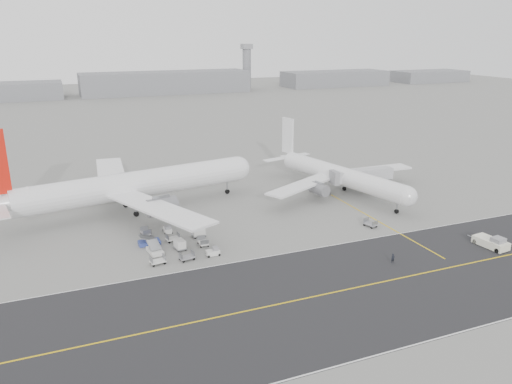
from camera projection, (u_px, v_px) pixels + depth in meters
name	position (u px, v px, depth m)	size (l,w,h in m)	color
ground	(257.00, 253.00, 91.18)	(700.00, 700.00, 0.00)	gray
taxiway	(331.00, 293.00, 77.09)	(220.00, 59.00, 0.03)	#27272A
horizon_buildings	(152.00, 94.00, 331.49)	(520.00, 28.00, 28.00)	gray
control_tower	(247.00, 66.00, 356.02)	(7.00, 7.00, 31.25)	gray
airliner_a	(131.00, 185.00, 110.56)	(61.03, 59.87, 21.21)	white
airliner_b	(338.00, 175.00, 124.26)	(45.13, 46.15, 16.18)	white
pushback_tug	(492.00, 242.00, 93.28)	(3.69, 8.36, 2.36)	white
jet_bridge	(363.00, 176.00, 123.54)	(17.27, 4.27, 6.48)	gray
gse_cluster	(177.00, 245.00, 94.59)	(17.46, 21.47, 2.01)	gray
stray_dolly	(370.00, 227.00, 103.58)	(1.65, 2.68, 1.65)	silver
ground_crew_a	(393.00, 258.00, 86.90)	(0.64, 0.42, 1.76)	black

